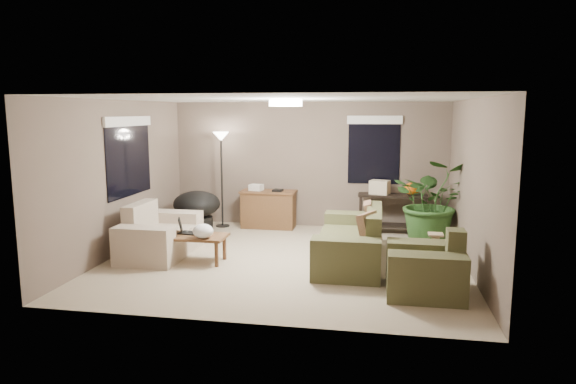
% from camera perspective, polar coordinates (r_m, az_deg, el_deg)
% --- Properties ---
extents(room_shell, '(5.50, 5.50, 5.50)m').
position_cam_1_polar(room_shell, '(7.90, -0.26, 1.21)').
color(room_shell, tan).
rests_on(room_shell, ground).
extents(main_sofa, '(0.95, 2.20, 0.85)m').
position_cam_1_polar(main_sofa, '(8.01, 7.19, -5.73)').
color(main_sofa, '#45462A').
rests_on(main_sofa, ground).
extents(throw_pillows, '(0.40, 1.38, 0.47)m').
position_cam_1_polar(throw_pillows, '(7.92, 9.09, -3.29)').
color(throw_pillows, '#8C7251').
rests_on(throw_pillows, main_sofa).
extents(loveseat, '(0.90, 1.60, 0.85)m').
position_cam_1_polar(loveseat, '(8.62, -14.17, -4.84)').
color(loveseat, beige).
rests_on(loveseat, ground).
extents(armchair, '(0.95, 1.00, 0.85)m').
position_cam_1_polar(armchair, '(6.87, 15.09, -8.44)').
color(armchair, brown).
rests_on(armchair, ground).
extents(coffee_table, '(1.00, 0.55, 0.42)m').
position_cam_1_polar(coffee_table, '(8.10, -10.37, -5.17)').
color(coffee_table, brown).
rests_on(coffee_table, ground).
extents(laptop, '(0.40, 0.26, 0.24)m').
position_cam_1_polar(laptop, '(8.22, -11.26, -4.12)').
color(laptop, black).
rests_on(laptop, coffee_table).
extents(plastic_bag, '(0.34, 0.32, 0.22)m').
position_cam_1_polar(plastic_bag, '(7.85, -9.42, -4.30)').
color(plastic_bag, white).
rests_on(plastic_bag, coffee_table).
extents(desk, '(1.10, 0.50, 0.75)m').
position_cam_1_polar(desk, '(10.28, -2.18, -1.90)').
color(desk, brown).
rests_on(desk, ground).
extents(desk_papers, '(0.69, 0.29, 0.12)m').
position_cam_1_polar(desk_papers, '(10.24, -3.06, 0.45)').
color(desk_papers, silver).
rests_on(desk_papers, desk).
extents(console_table, '(1.30, 0.40, 0.75)m').
position_cam_1_polar(console_table, '(10.01, 11.52, -2.03)').
color(console_table, black).
rests_on(console_table, ground).
extents(pumpkin, '(0.29, 0.29, 0.24)m').
position_cam_1_polar(pumpkin, '(9.96, 13.61, 0.35)').
color(pumpkin, orange).
rests_on(pumpkin, console_table).
extents(cardboard_box, '(0.41, 0.35, 0.26)m').
position_cam_1_polar(cardboard_box, '(9.94, 10.15, 0.53)').
color(cardboard_box, beige).
rests_on(cardboard_box, console_table).
extents(papasan_chair, '(1.02, 1.02, 0.80)m').
position_cam_1_polar(papasan_chair, '(10.06, -10.09, -1.77)').
color(papasan_chair, black).
rests_on(papasan_chair, ground).
extents(floor_lamp, '(0.32, 0.32, 1.91)m').
position_cam_1_polar(floor_lamp, '(10.32, -7.44, 4.90)').
color(floor_lamp, black).
rests_on(floor_lamp, ground).
extents(ceiling_fixture, '(0.50, 0.50, 0.10)m').
position_cam_1_polar(ceiling_fixture, '(7.83, -0.26, 9.88)').
color(ceiling_fixture, white).
rests_on(ceiling_fixture, room_shell).
extents(houseplant, '(1.36, 1.51, 1.18)m').
position_cam_1_polar(houseplant, '(9.36, 15.73, -2.01)').
color(houseplant, '#2D5923').
rests_on(houseplant, ground).
extents(cat_scratching_post, '(0.32, 0.32, 0.50)m').
position_cam_1_polar(cat_scratching_post, '(8.10, 16.01, -6.41)').
color(cat_scratching_post, tan).
rests_on(cat_scratching_post, ground).
extents(window_left, '(0.05, 1.56, 1.33)m').
position_cam_1_polar(window_left, '(9.02, -17.27, 5.19)').
color(window_left, black).
rests_on(window_left, room_shell).
extents(window_back, '(1.06, 0.05, 1.33)m').
position_cam_1_polar(window_back, '(10.19, 9.55, 5.87)').
color(window_back, black).
rests_on(window_back, room_shell).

